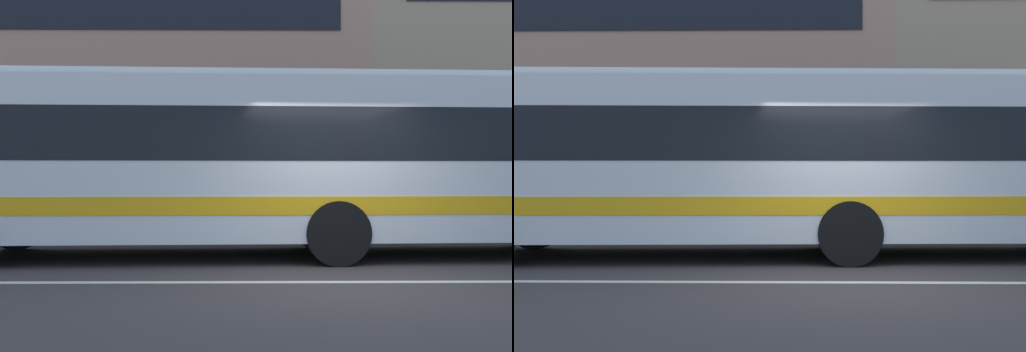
{
  "view_description": "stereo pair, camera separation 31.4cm",
  "coord_description": "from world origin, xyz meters",
  "views": [
    {
      "loc": [
        -1.32,
        -8.05,
        1.4
      ],
      "look_at": [
        -1.2,
        2.78,
        1.37
      ],
      "focal_mm": 43.59,
      "sensor_mm": 36.0,
      "label": 1
    },
    {
      "loc": [
        -1.0,
        -8.05,
        1.4
      ],
      "look_at": [
        -1.2,
        2.78,
        1.37
      ],
      "focal_mm": 43.59,
      "sensor_mm": 36.0,
      "label": 2
    }
  ],
  "objects": [
    {
      "name": "ground_plane",
      "position": [
        0.0,
        0.0,
        0.0
      ],
      "size": [
        160.0,
        160.0,
        0.0
      ],
      "primitive_type": "plane",
      "color": "#3F3836"
    },
    {
      "name": "lane_centre_line",
      "position": [
        0.0,
        0.0,
        0.0
      ],
      "size": [
        60.0,
        0.16,
        0.01
      ],
      "primitive_type": "cube",
      "color": "silver",
      "rests_on": "ground_plane"
    },
    {
      "name": "hedge_row_far",
      "position": [
        -2.74,
        6.52,
        0.54
      ],
      "size": [
        14.22,
        1.1,
        1.09
      ],
      "primitive_type": "cube",
      "color": "#20652B",
      "rests_on": "ground_plane"
    },
    {
      "name": "apartment_block_left",
      "position": [
        -9.99,
        14.67,
        5.9
      ],
      "size": [
        24.74,
        8.84,
        11.8
      ],
      "color": "tan",
      "rests_on": "ground_plane"
    },
    {
      "name": "transit_bus",
      "position": [
        -0.73,
        2.57,
        1.68
      ],
      "size": [
        11.79,
        3.1,
        3.04
      ],
      "color": "silver",
      "rests_on": "ground_plane"
    }
  ]
}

